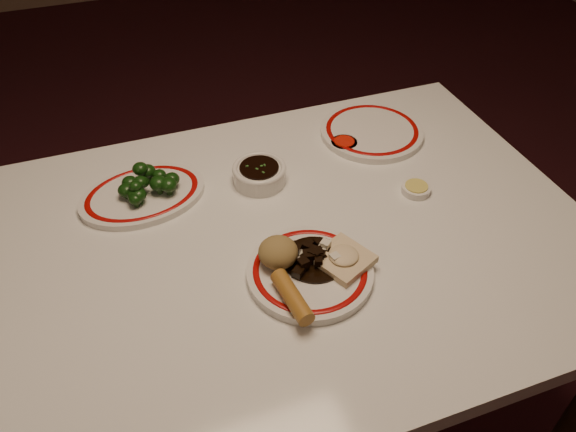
# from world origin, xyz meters

# --- Properties ---
(ground) EXTENTS (7.00, 7.00, 0.00)m
(ground) POSITION_xyz_m (0.00, 0.00, 0.00)
(ground) COLOR black
(ground) RESTS_ON ground
(dining_table) EXTENTS (1.20, 0.90, 0.75)m
(dining_table) POSITION_xyz_m (0.00, 0.00, 0.66)
(dining_table) COLOR white
(dining_table) RESTS_ON ground
(main_plate) EXTENTS (0.24, 0.24, 0.02)m
(main_plate) POSITION_xyz_m (-0.02, -0.11, 0.76)
(main_plate) COLOR white
(main_plate) RESTS_ON dining_table
(rice_mound) EXTENTS (0.08, 0.08, 0.05)m
(rice_mound) POSITION_xyz_m (-0.07, -0.08, 0.80)
(rice_mound) COLOR #997D48
(rice_mound) RESTS_ON main_plate
(spring_roll) EXTENTS (0.04, 0.12, 0.03)m
(spring_roll) POSITION_xyz_m (-0.08, -0.18, 0.78)
(spring_roll) COLOR #AE752A
(spring_roll) RESTS_ON main_plate
(fried_wonton) EXTENTS (0.13, 0.13, 0.03)m
(fried_wonton) POSITION_xyz_m (0.04, -0.12, 0.78)
(fried_wonton) COLOR beige
(fried_wonton) RESTS_ON main_plate
(stirfry_heap) EXTENTS (0.12, 0.12, 0.03)m
(stirfry_heap) POSITION_xyz_m (-0.01, -0.09, 0.78)
(stirfry_heap) COLOR black
(stirfry_heap) RESTS_ON main_plate
(broccoli_plate) EXTENTS (0.30, 0.26, 0.02)m
(broccoli_plate) POSITION_xyz_m (-0.28, 0.22, 0.76)
(broccoli_plate) COLOR white
(broccoli_plate) RESTS_ON dining_table
(broccoli_pile) EXTENTS (0.13, 0.11, 0.05)m
(broccoli_pile) POSITION_xyz_m (-0.27, 0.22, 0.79)
(broccoli_pile) COLOR #23471C
(broccoli_pile) RESTS_ON broccoli_plate
(soy_bowl) EXTENTS (0.12, 0.12, 0.04)m
(soy_bowl) POSITION_xyz_m (-0.02, 0.19, 0.77)
(soy_bowl) COLOR white
(soy_bowl) RESTS_ON dining_table
(sweet_sour_dish) EXTENTS (0.06, 0.06, 0.02)m
(sweet_sour_dish) POSITION_xyz_m (0.21, 0.25, 0.76)
(sweet_sour_dish) COLOR white
(sweet_sour_dish) RESTS_ON dining_table
(mustard_dish) EXTENTS (0.06, 0.06, 0.02)m
(mustard_dish) POSITION_xyz_m (0.29, 0.04, 0.76)
(mustard_dish) COLOR white
(mustard_dish) RESTS_ON dining_table
(far_plate) EXTENTS (0.29, 0.29, 0.02)m
(far_plate) POSITION_xyz_m (0.30, 0.27, 0.76)
(far_plate) COLOR white
(far_plate) RESTS_ON dining_table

